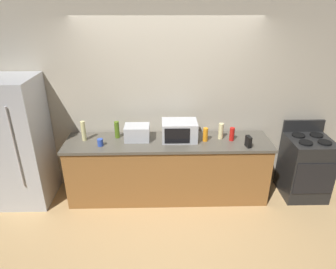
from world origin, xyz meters
The scene contains 14 objects.
ground_plane centered at (0.00, 0.00, 0.00)m, with size 8.00×8.00×0.00m, color tan.
back_wall centered at (0.00, 0.81, 1.35)m, with size 6.40×0.10×2.70m, color #B2A893.
counter_run centered at (0.00, 0.40, 0.45)m, with size 2.84×0.64×0.90m.
refrigerator centered at (-2.05, 0.40, 0.90)m, with size 0.72×0.73×1.80m.
stove_range centered at (2.00, 0.40, 0.46)m, with size 0.60×0.61×1.08m.
microwave centered at (0.16, 0.45, 1.04)m, with size 0.48×0.35×0.27m.
toaster_oven centered at (-0.43, 0.46, 1.01)m, with size 0.34×0.26×0.21m, color #B7BABF.
cordless_phone centered at (1.06, 0.21, 0.98)m, with size 0.05×0.11×0.15m, color black.
bottle_olive_oil centered at (-0.71, 0.53, 1.02)m, with size 0.07×0.07×0.24m, color #4C6B19.
bottle_dish_soap centered at (0.51, 0.40, 1.00)m, with size 0.07×0.07×0.19m, color orange.
bottle_vinegar centered at (-1.16, 0.46, 1.04)m, with size 0.06×0.06×0.28m, color beige.
bottle_hand_soap centered at (0.74, 0.47, 1.01)m, with size 0.07×0.07×0.23m, color beige.
bottle_hot_sauce centered at (0.88, 0.40, 0.99)m, with size 0.07×0.07×0.19m, color red.
mug_blue centered at (-0.91, 0.28, 0.95)m, with size 0.08×0.08×0.10m, color #2D4CB2.
Camera 1 is at (-0.09, -3.32, 2.72)m, focal length 32.10 mm.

